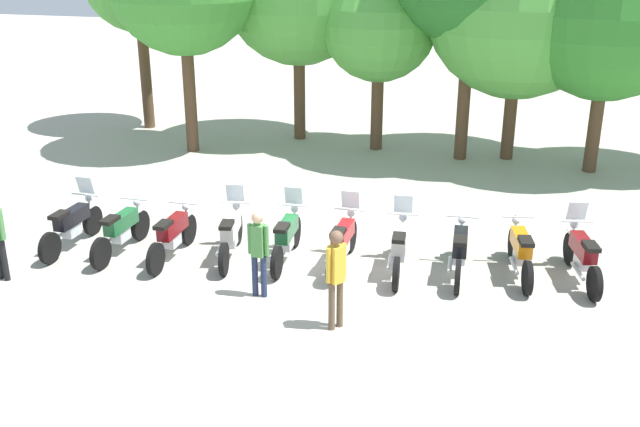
# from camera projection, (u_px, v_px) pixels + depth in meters

# --- Properties ---
(ground_plane) EXTENTS (80.00, 80.00, 0.00)m
(ground_plane) POSITION_uv_depth(u_px,v_px,m) (313.00, 265.00, 14.52)
(ground_plane) COLOR #ADA899
(motorcycle_0) EXTENTS (0.62, 2.19, 1.37)m
(motorcycle_0) POSITION_uv_depth(u_px,v_px,m) (72.00, 224.00, 15.16)
(motorcycle_0) COLOR black
(motorcycle_0) RESTS_ON ground_plane
(motorcycle_1) EXTENTS (0.62, 2.19, 0.99)m
(motorcycle_1) POSITION_uv_depth(u_px,v_px,m) (121.00, 230.00, 14.90)
(motorcycle_1) COLOR black
(motorcycle_1) RESTS_ON ground_plane
(motorcycle_2) EXTENTS (0.62, 2.19, 0.99)m
(motorcycle_2) POSITION_uv_depth(u_px,v_px,m) (173.00, 235.00, 14.66)
(motorcycle_2) COLOR black
(motorcycle_2) RESTS_ON ground_plane
(motorcycle_3) EXTENTS (0.69, 2.17, 1.37)m
(motorcycle_3) POSITION_uv_depth(u_px,v_px,m) (231.00, 233.00, 14.69)
(motorcycle_3) COLOR black
(motorcycle_3) RESTS_ON ground_plane
(motorcycle_4) EXTENTS (0.62, 2.19, 1.37)m
(motorcycle_4) POSITION_uv_depth(u_px,v_px,m) (287.00, 236.00, 14.54)
(motorcycle_4) COLOR black
(motorcycle_4) RESTS_ON ground_plane
(motorcycle_5) EXTENTS (0.62, 2.19, 1.37)m
(motorcycle_5) POSITION_uv_depth(u_px,v_px,m) (343.00, 241.00, 14.32)
(motorcycle_5) COLOR black
(motorcycle_5) RESTS_ON ground_plane
(motorcycle_6) EXTENTS (0.62, 2.19, 1.37)m
(motorcycle_6) POSITION_uv_depth(u_px,v_px,m) (400.00, 246.00, 14.07)
(motorcycle_6) COLOR black
(motorcycle_6) RESTS_ON ground_plane
(motorcycle_7) EXTENTS (0.62, 2.19, 0.99)m
(motorcycle_7) POSITION_uv_depth(u_px,v_px,m) (459.00, 250.00, 13.94)
(motorcycle_7) COLOR black
(motorcycle_7) RESTS_ON ground_plane
(motorcycle_8) EXTENTS (0.67, 2.17, 0.99)m
(motorcycle_8) POSITION_uv_depth(u_px,v_px,m) (520.00, 251.00, 13.92)
(motorcycle_8) COLOR black
(motorcycle_8) RESTS_ON ground_plane
(motorcycle_9) EXTENTS (0.73, 2.16, 1.37)m
(motorcycle_9) POSITION_uv_depth(u_px,v_px,m) (582.00, 255.00, 13.70)
(motorcycle_9) COLOR black
(motorcycle_9) RESTS_ON ground_plane
(person_0) EXTENTS (0.40, 0.22, 1.62)m
(person_0) POSITION_uv_depth(u_px,v_px,m) (258.00, 248.00, 12.95)
(person_0) COLOR #232D4C
(person_0) RESTS_ON ground_plane
(person_1) EXTENTS (0.32, 0.37, 1.73)m
(person_1) POSITION_uv_depth(u_px,v_px,m) (336.00, 272.00, 11.85)
(person_1) COLOR brown
(person_1) RESTS_ON ground_plane
(tree_3) EXTENTS (3.37, 3.37, 5.42)m
(tree_3) POSITION_uv_depth(u_px,v_px,m) (379.00, 24.00, 21.05)
(tree_3) COLOR brown
(tree_3) RESTS_ON ground_plane
(tree_5) EXTENTS (5.17, 5.17, 6.95)m
(tree_5) POSITION_uv_depth(u_px,v_px,m) (520.00, 3.00, 19.87)
(tree_5) COLOR brown
(tree_5) RESTS_ON ground_plane
(tree_6) EXTENTS (4.55, 4.55, 6.54)m
(tree_6) POSITION_uv_depth(u_px,v_px,m) (610.00, 12.00, 18.73)
(tree_6) COLOR brown
(tree_6) RESTS_ON ground_plane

